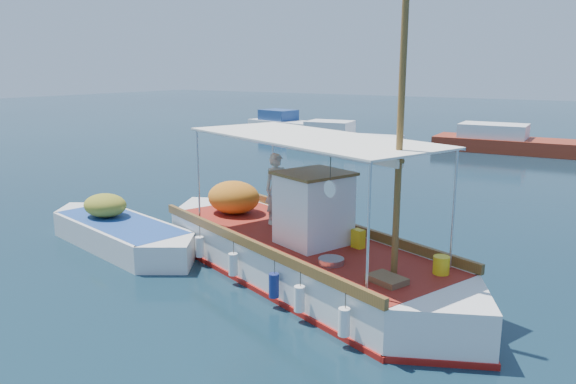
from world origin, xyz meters
The scene contains 6 objects.
ground centered at (0.00, 0.00, 0.00)m, with size 160.00×160.00×0.00m, color black.
fishing_caique centered at (-0.34, -0.60, 0.57)m, with size 9.98×5.37×6.48m.
dinghy centered at (-5.72, -1.31, 0.33)m, with size 6.22×2.72×1.55m.
bg_boat_nw centered at (-9.56, 19.38, 0.49)m, with size 7.06×3.35×1.80m.
bg_boat_n centered at (-0.31, 23.05, 0.49)m, with size 9.50×3.36×1.80m.
bg_boat_far_w centered at (-17.45, 25.10, 0.49)m, with size 6.92×3.58×1.80m.
Camera 1 is at (6.35, -11.33, 4.88)m, focal length 35.00 mm.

